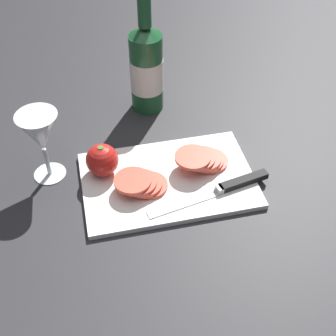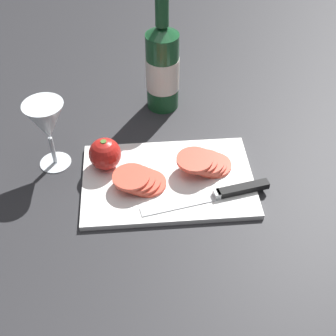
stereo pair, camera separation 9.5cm
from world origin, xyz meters
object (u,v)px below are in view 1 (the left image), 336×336
at_px(knife, 231,185).
at_px(tomato_slice_stack_near, 141,183).
at_px(wine_bottle, 146,68).
at_px(whole_tomato, 102,160).
at_px(wine_glass, 40,135).
at_px(tomato_slice_stack_far, 202,159).

bearing_deg(knife, tomato_slice_stack_near, -23.52).
height_order(wine_bottle, whole_tomato, wine_bottle).
bearing_deg(tomato_slice_stack_near, knife, 167.90).
bearing_deg(whole_tomato, knife, 157.54).
bearing_deg(wine_bottle, whole_tomato, 58.30).
height_order(wine_glass, knife, wine_glass).
relative_size(knife, tomato_slice_stack_near, 2.43).
bearing_deg(tomato_slice_stack_far, wine_glass, -10.12).
distance_m(wine_bottle, knife, 0.36).
xyz_separation_m(wine_glass, knife, (-0.36, 0.13, -0.09)).
distance_m(wine_glass, tomato_slice_stack_near, 0.22).
bearing_deg(knife, whole_tomato, -33.88).
height_order(wine_glass, tomato_slice_stack_far, wine_glass).
height_order(wine_glass, tomato_slice_stack_near, wine_glass).
xyz_separation_m(whole_tomato, knife, (-0.25, 0.10, -0.03)).
bearing_deg(knife, wine_bottle, -82.56).
xyz_separation_m(knife, tomato_slice_stack_near, (0.18, -0.04, 0.01)).
bearing_deg(wine_glass, whole_tomato, 164.92).
height_order(wine_glass, whole_tomato, wine_glass).
height_order(wine_bottle, tomato_slice_stack_far, wine_bottle).
relative_size(whole_tomato, knife, 0.26).
bearing_deg(wine_bottle, tomato_slice_stack_far, 105.56).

